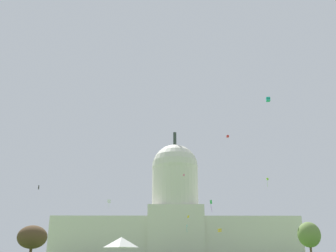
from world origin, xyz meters
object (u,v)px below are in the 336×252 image
object	(u,v)px
kite_lime_mid	(267,179)
kite_green_low	(211,203)
tree_east_near	(309,235)
kite_cyan_low	(187,227)
kite_red_high	(228,136)
kite_black_mid	(39,187)
kite_white_mid	(109,201)
capitol_building	(175,221)
tree_west_far	(32,237)
kite_pink_mid	(184,175)
kite_turquoise_high	(268,99)
event_tent	(121,250)
kite_gold_low	(220,230)
kite_yellow_mid	(188,217)

from	to	relation	value
kite_lime_mid	kite_green_low	size ratio (longest dim) A/B	0.98
tree_east_near	kite_green_low	xyz separation A→B (m)	(-33.12, -18.98, 7.40)
tree_east_near	kite_cyan_low	world-z (taller)	kite_cyan_low
kite_lime_mid	kite_red_high	distance (m)	34.47
kite_black_mid	kite_white_mid	world-z (taller)	kite_white_mid
kite_black_mid	capitol_building	bearing A→B (deg)	26.09
capitol_building	kite_green_low	bearing A→B (deg)	-85.88
capitol_building	tree_west_far	distance (m)	99.86
kite_pink_mid	kite_turquoise_high	world-z (taller)	kite_turquoise_high
event_tent	kite_lime_mid	world-z (taller)	kite_lime_mid
kite_black_mid	kite_lime_mid	world-z (taller)	kite_lime_mid
kite_gold_low	kite_turquoise_high	distance (m)	42.64
tree_east_near	kite_pink_mid	xyz separation A→B (m)	(-37.72, 34.91, 26.29)
kite_yellow_mid	kite_turquoise_high	distance (m)	77.60
kite_green_low	kite_cyan_low	bearing A→B (deg)	15.66
event_tent	kite_white_mid	xyz separation A→B (m)	(-12.08, 60.10, 19.94)
event_tent	kite_gold_low	xyz separation A→B (m)	(27.57, 24.81, 6.27)
kite_white_mid	kite_pink_mid	xyz separation A→B (m)	(30.80, 3.16, 11.48)
event_tent	kite_turquoise_high	distance (m)	58.08
kite_cyan_low	kite_red_high	distance (m)	42.81
capitol_building	kite_white_mid	distance (m)	55.31
tree_west_far	kite_lime_mid	xyz separation A→B (m)	(75.83, 21.58, 21.33)
kite_black_mid	kite_lime_mid	size ratio (longest dim) A/B	0.36
kite_cyan_low	kite_green_low	xyz separation A→B (m)	(3.28, -59.81, 1.97)
tree_west_far	capitol_building	bearing A→B (deg)	63.56
event_tent	kite_white_mid	size ratio (longest dim) A/B	1.97
kite_cyan_low	kite_green_low	bearing A→B (deg)	39.50
kite_cyan_low	kite_lime_mid	size ratio (longest dim) A/B	0.98
kite_red_high	kite_green_low	distance (m)	66.89
capitol_building	kite_green_low	size ratio (longest dim) A/B	37.38
tree_west_far	kite_lime_mid	world-z (taller)	kite_lime_mid
kite_gold_low	kite_red_high	distance (m)	58.53
event_tent	kite_green_low	distance (m)	28.09
kite_pink_mid	kite_green_low	world-z (taller)	kite_pink_mid
capitol_building	kite_gold_low	size ratio (longest dim) A/B	107.45
kite_lime_mid	kite_gold_low	bearing A→B (deg)	-58.81
kite_lime_mid	kite_pink_mid	distance (m)	37.69
kite_pink_mid	kite_turquoise_high	bearing A→B (deg)	-27.98
tree_east_near	kite_green_low	size ratio (longest dim) A/B	3.71
kite_lime_mid	tree_east_near	bearing A→B (deg)	29.49
kite_black_mid	kite_green_low	world-z (taller)	kite_black_mid
event_tent	tree_west_far	distance (m)	33.79
kite_lime_mid	kite_black_mid	bearing A→B (deg)	-70.68
kite_gold_low	kite_turquoise_high	bearing A→B (deg)	21.30
event_tent	kite_white_mid	world-z (taller)	kite_white_mid
tree_east_near	tree_west_far	size ratio (longest dim) A/B	1.18
tree_east_near	kite_lime_mid	size ratio (longest dim) A/B	3.80
kite_cyan_low	kite_turquoise_high	bearing A→B (deg)	53.79
kite_yellow_mid	kite_black_mid	bearing A→B (deg)	-43.79
kite_turquoise_high	event_tent	bearing A→B (deg)	10.55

